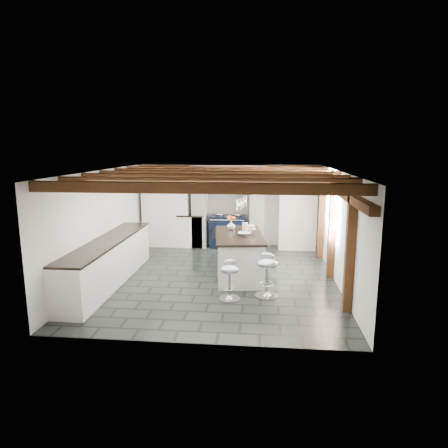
# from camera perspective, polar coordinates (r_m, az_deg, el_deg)

# --- Properties ---
(ground) EXTENTS (6.00, 6.00, 0.00)m
(ground) POSITION_cam_1_polar(r_m,az_deg,el_deg) (8.76, -0.91, -7.57)
(ground) COLOR black
(ground) RESTS_ON ground
(room_shell) EXTENTS (6.00, 6.03, 6.00)m
(room_shell) POSITION_cam_1_polar(r_m,az_deg,el_deg) (9.94, -3.50, 1.00)
(room_shell) COLOR silver
(room_shell) RESTS_ON ground
(range_cooker) EXTENTS (1.00, 0.63, 0.99)m
(range_cooker) POSITION_cam_1_polar(r_m,az_deg,el_deg) (11.21, 0.61, -0.95)
(range_cooker) COLOR black
(range_cooker) RESTS_ON ground
(kitchen_island) EXTENTS (1.20, 2.00, 1.25)m
(kitchen_island) POSITION_cam_1_polar(r_m,az_deg,el_deg) (8.69, 2.14, -4.42)
(kitchen_island) COLOR white
(kitchen_island) RESTS_ON ground
(bar_stool_near) EXTENTS (0.53, 0.53, 0.84)m
(bar_stool_near) POSITION_cam_1_polar(r_m,az_deg,el_deg) (7.56, 6.20, -6.55)
(bar_stool_near) COLOR silver
(bar_stool_near) RESTS_ON ground
(bar_stool_far) EXTENTS (0.47, 0.47, 0.75)m
(bar_stool_far) POSITION_cam_1_polar(r_m,az_deg,el_deg) (7.39, 0.79, -7.34)
(bar_stool_far) COLOR silver
(bar_stool_far) RESTS_ON ground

